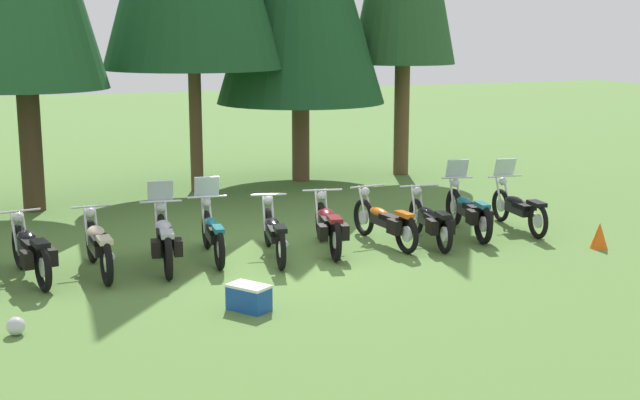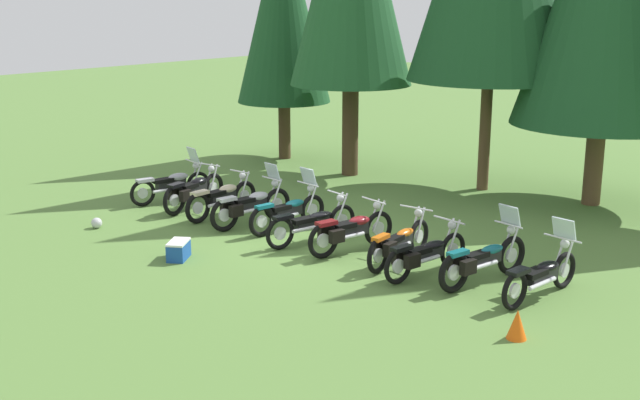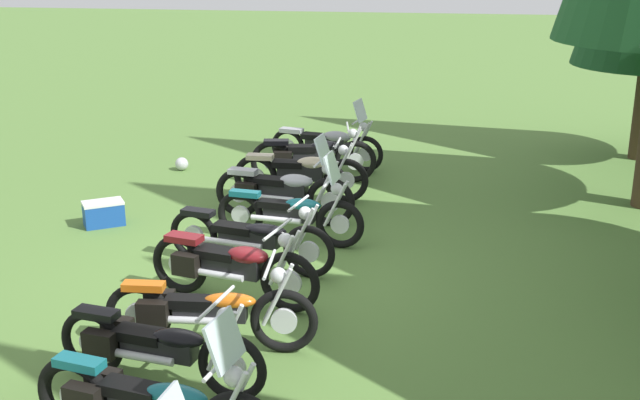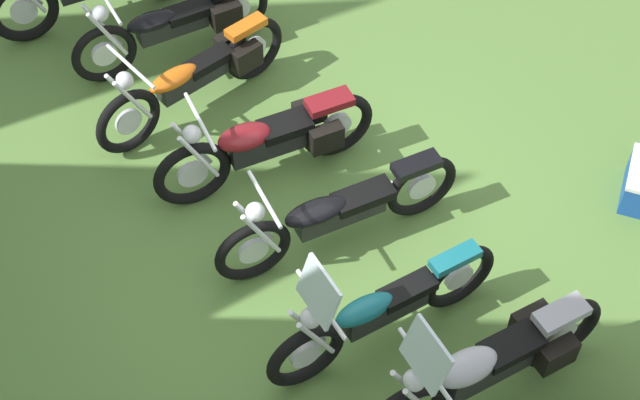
% 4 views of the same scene
% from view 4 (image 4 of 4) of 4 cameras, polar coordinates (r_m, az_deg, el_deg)
% --- Properties ---
extents(ground_plane, '(80.00, 80.00, 0.00)m').
position_cam_4_polar(ground_plane, '(8.87, 0.20, -2.46)').
color(ground_plane, '#547A38').
extents(motorcycle_3, '(0.79, 2.26, 1.39)m').
position_cam_4_polar(motorcycle_3, '(7.72, 9.89, -9.56)').
color(motorcycle_3, black).
rests_on(motorcycle_3, ground_plane).
extents(motorcycle_4, '(0.71, 2.19, 1.36)m').
position_cam_4_polar(motorcycle_4, '(7.93, 3.64, -6.46)').
color(motorcycle_4, black).
rests_on(motorcycle_4, ground_plane).
extents(motorcycle_5, '(0.75, 2.35, 1.01)m').
position_cam_4_polar(motorcycle_5, '(8.52, 1.06, -0.72)').
color(motorcycle_5, black).
rests_on(motorcycle_5, ground_plane).
extents(motorcycle_6, '(0.90, 2.19, 1.03)m').
position_cam_4_polar(motorcycle_6, '(9.03, -3.01, 3.49)').
color(motorcycle_6, black).
rests_on(motorcycle_6, ground_plane).
extents(motorcycle_7, '(0.75, 2.28, 1.01)m').
position_cam_4_polar(motorcycle_7, '(9.76, -7.29, 7.27)').
color(motorcycle_7, black).
rests_on(motorcycle_7, ground_plane).
extents(motorcycle_8, '(0.82, 2.20, 1.00)m').
position_cam_4_polar(motorcycle_8, '(10.38, -8.47, 10.28)').
color(motorcycle_8, black).
rests_on(motorcycle_8, ground_plane).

